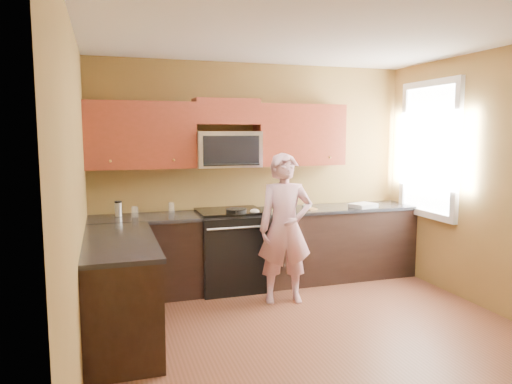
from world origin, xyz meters
name	(u,v)px	position (x,y,z in m)	size (l,w,h in m)	color
floor	(321,341)	(0.00, 0.00, 0.00)	(4.00, 4.00, 0.00)	brown
ceiling	(327,29)	(0.00, 0.00, 2.70)	(4.00, 4.00, 0.00)	white
wall_back	(254,173)	(0.00, 2.00, 1.35)	(4.00, 4.00, 0.00)	brown
wall_front	(512,241)	(0.00, -2.00, 1.35)	(4.00, 4.00, 0.00)	brown
wall_left	(76,202)	(-2.00, 0.00, 1.35)	(4.00, 4.00, 0.00)	brown
wall_right	(508,184)	(2.00, 0.00, 1.35)	(4.00, 4.00, 0.00)	brown
cabinet_back_run	(262,249)	(0.00, 1.70, 0.44)	(4.00, 0.60, 0.88)	black
cabinet_left_run	(120,292)	(-1.70, 0.60, 0.44)	(0.60, 1.60, 0.88)	black
countertop_back	(262,212)	(0.00, 1.69, 0.90)	(4.00, 0.62, 0.04)	black
countertop_left	(120,241)	(-1.69, 0.60, 0.90)	(0.62, 1.60, 0.04)	black
stove	(230,249)	(-0.40, 1.68, 0.47)	(0.76, 0.65, 0.95)	black
microwave	(227,167)	(-0.40, 1.80, 1.45)	(0.76, 0.40, 0.42)	silver
upper_cab_left	(142,169)	(-1.39, 1.83, 1.45)	(1.22, 0.33, 0.75)	maroon
upper_cab_right	(299,165)	(0.54, 1.83, 1.45)	(1.12, 0.33, 0.75)	maroon
upper_cab_over_mw	(226,112)	(-0.40, 1.83, 2.10)	(0.76, 0.33, 0.30)	maroon
window	(429,150)	(1.98, 1.20, 1.65)	(0.06, 1.06, 1.66)	white
woman	(285,228)	(0.06, 1.07, 0.82)	(0.60, 0.39, 1.63)	#D46A8A
frying_pan	(236,213)	(-0.39, 1.43, 0.95)	(0.23, 0.41, 0.05)	black
butter_tub	(279,210)	(0.20, 1.66, 0.92)	(0.12, 0.12, 0.08)	gold
toast_slice	(311,209)	(0.60, 1.58, 0.93)	(0.11, 0.11, 0.01)	#B27F47
napkin_a	(255,211)	(-0.16, 1.49, 0.95)	(0.11, 0.12, 0.06)	silver
napkin_b	(307,206)	(0.57, 1.65, 0.95)	(0.12, 0.13, 0.07)	silver
dish_towel	(363,205)	(1.29, 1.55, 0.95)	(0.30, 0.24, 0.05)	silver
travel_mug	(119,216)	(-1.66, 1.82, 0.92)	(0.08, 0.08, 0.17)	silver
glass_a	(171,207)	(-1.06, 1.90, 0.98)	(0.07, 0.07, 0.12)	silver
glass_b	(135,212)	(-1.49, 1.69, 0.98)	(0.07, 0.07, 0.12)	silver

